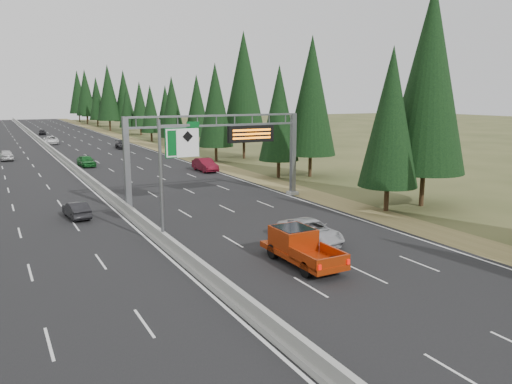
# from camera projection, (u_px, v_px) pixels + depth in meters

# --- Properties ---
(road) EXTENTS (32.00, 260.00, 0.08)m
(road) POSITION_uv_depth(u_px,v_px,m) (56.00, 155.00, 79.70)
(road) COLOR black
(road) RESTS_ON ground
(shoulder_right) EXTENTS (3.60, 260.00, 0.06)m
(shoulder_right) POSITION_uv_depth(u_px,v_px,m) (163.00, 150.00, 87.99)
(shoulder_right) COLOR olive
(shoulder_right) RESTS_ON ground
(median_barrier) EXTENTS (0.70, 260.00, 0.85)m
(median_barrier) POSITION_uv_depth(u_px,v_px,m) (56.00, 153.00, 79.63)
(median_barrier) COLOR gray
(median_barrier) RESTS_ON road
(sign_gantry) EXTENTS (16.75, 0.98, 7.80)m
(sign_gantry) POSITION_uv_depth(u_px,v_px,m) (224.00, 145.00, 43.86)
(sign_gantry) COLOR slate
(sign_gantry) RESTS_ON road
(hov_sign_pole) EXTENTS (2.80, 0.50, 8.00)m
(hov_sign_pole) POSITION_uv_depth(u_px,v_px,m) (170.00, 173.00, 31.52)
(hov_sign_pole) COLOR slate
(hov_sign_pole) RESTS_ON road
(tree_row_right) EXTENTS (11.70, 236.69, 18.85)m
(tree_row_right) POSITION_uv_depth(u_px,v_px,m) (222.00, 95.00, 74.75)
(tree_row_right) COLOR black
(tree_row_right) RESTS_ON ground
(silver_minivan) EXTENTS (2.47, 5.30, 1.47)m
(silver_minivan) POSITION_uv_depth(u_px,v_px,m) (310.00, 231.00, 32.56)
(silver_minivan) COLOR #B3B3B8
(silver_minivan) RESTS_ON road
(red_pickup) EXTENTS (2.15, 6.01, 1.96)m
(red_pickup) POSITION_uv_depth(u_px,v_px,m) (297.00, 244.00, 28.63)
(red_pickup) COLOR black
(red_pickup) RESTS_ON road
(car_ahead_green) EXTENTS (2.11, 4.54, 1.50)m
(car_ahead_green) POSITION_uv_depth(u_px,v_px,m) (86.00, 161.00, 67.03)
(car_ahead_green) COLOR #155E21
(car_ahead_green) RESTS_ON road
(car_ahead_dkred) EXTENTS (1.78, 4.97, 1.63)m
(car_ahead_dkred) POSITION_uv_depth(u_px,v_px,m) (205.00, 165.00, 62.84)
(car_ahead_dkred) COLOR #5D0D1B
(car_ahead_dkred) RESTS_ON road
(car_ahead_dkgrey) EXTENTS (2.26, 4.93, 1.40)m
(car_ahead_dkgrey) POSITION_uv_depth(u_px,v_px,m) (122.00, 145.00, 89.23)
(car_ahead_dkgrey) COLOR black
(car_ahead_dkgrey) RESTS_ON road
(car_ahead_white) EXTENTS (2.59, 5.50, 1.52)m
(car_ahead_white) POSITION_uv_depth(u_px,v_px,m) (51.00, 140.00, 97.32)
(car_ahead_white) COLOR white
(car_ahead_white) RESTS_ON road
(car_ahead_far) EXTENTS (1.71, 3.86, 1.29)m
(car_ahead_far) POSITION_uv_depth(u_px,v_px,m) (42.00, 132.00, 119.94)
(car_ahead_far) COLOR black
(car_ahead_far) RESTS_ON road
(car_onc_near) EXTENTS (1.74, 4.03, 1.29)m
(car_onc_near) POSITION_uv_depth(u_px,v_px,m) (76.00, 210.00, 39.03)
(car_onc_near) COLOR black
(car_onc_near) RESTS_ON road
(car_onc_white) EXTENTS (2.26, 4.74, 1.57)m
(car_onc_white) POSITION_uv_depth(u_px,v_px,m) (6.00, 155.00, 73.32)
(car_onc_white) COLOR silver
(car_onc_white) RESTS_ON road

